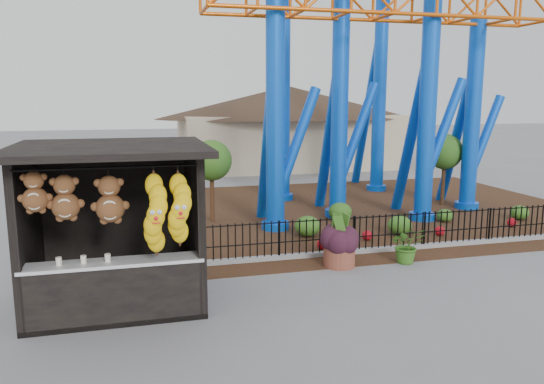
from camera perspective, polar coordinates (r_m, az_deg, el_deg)
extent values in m
plane|color=slate|center=(10.33, 0.94, -12.49)|extent=(120.00, 120.00, 0.00)
cube|color=#331E11|center=(18.82, 6.13, -2.07)|extent=(18.00, 12.00, 0.02)
cube|color=gray|center=(14.39, 13.23, -5.92)|extent=(18.00, 0.18, 0.12)
cube|color=black|center=(11.11, -16.19, -10.98)|extent=(3.20, 2.60, 0.10)
cube|color=black|center=(11.89, -16.40, -2.29)|extent=(3.20, 0.12, 3.00)
cube|color=black|center=(10.85, -24.74, -4.00)|extent=(0.12, 2.60, 3.00)
cube|color=black|center=(10.73, -8.32, -3.31)|extent=(0.12, 2.60, 3.00)
cube|color=black|center=(10.18, -17.06, 4.54)|extent=(3.50, 3.40, 0.12)
cube|color=black|center=(9.68, -25.91, -5.73)|extent=(0.14, 0.14, 3.00)
cube|color=black|center=(9.54, -7.55, -4.98)|extent=(0.14, 0.14, 3.00)
cube|color=black|center=(9.95, -16.47, -10.43)|extent=(3.00, 0.50, 1.10)
cube|color=silver|center=(9.77, -16.64, -7.30)|extent=(3.10, 0.55, 0.06)
cylinder|color=black|center=(9.01, -17.27, 2.50)|extent=(2.90, 0.04, 0.04)
cylinder|color=blue|center=(15.72, 0.36, 8.42)|extent=(0.56, 0.56, 7.00)
cylinder|color=blue|center=(16.18, 0.35, -3.63)|extent=(0.84, 0.84, 0.24)
cylinder|color=blue|center=(17.65, 7.29, 9.02)|extent=(0.56, 0.56, 7.30)
cylinder|color=blue|center=(18.07, 7.04, -2.24)|extent=(0.84, 0.84, 0.24)
cylinder|color=blue|center=(17.69, 16.41, 9.02)|extent=(0.56, 0.56, 7.50)
cylinder|color=blue|center=(18.10, 15.83, -2.53)|extent=(0.84, 0.84, 0.24)
cylinder|color=blue|center=(20.07, 20.75, 7.58)|extent=(0.56, 0.56, 6.60)
cylinder|color=blue|center=(20.42, 20.20, -1.36)|extent=(0.84, 0.84, 0.24)
cylinder|color=blue|center=(20.47, 1.17, 12.33)|extent=(0.56, 0.56, 9.50)
cylinder|color=blue|center=(20.82, 1.13, -0.52)|extent=(0.84, 0.84, 0.24)
cylinder|color=blue|center=(23.04, 11.59, 13.13)|extent=(0.56, 0.56, 10.50)
cylinder|color=blue|center=(23.32, 11.15, 0.45)|extent=(0.84, 0.84, 0.24)
cylinder|color=blue|center=(16.64, -0.45, 5.50)|extent=(0.36, 2.21, 5.85)
cylinder|color=blue|center=(16.27, 2.47, 4.77)|extent=(1.62, 0.32, 3.73)
cylinder|color=blue|center=(18.53, 6.18, 6.27)|extent=(0.36, 2.29, 6.10)
cylinder|color=blue|center=(18.25, 8.91, 5.57)|extent=(1.67, 0.32, 3.88)
cylinder|color=blue|center=(18.50, 14.83, 6.22)|extent=(0.36, 2.34, 6.26)
cylinder|color=blue|center=(18.36, 17.63, 5.46)|extent=(1.71, 0.32, 3.99)
cylinder|color=blue|center=(20.85, 19.18, 5.47)|extent=(0.36, 2.10, 5.53)
cylinder|color=blue|center=(20.78, 21.69, 4.84)|extent=(1.54, 0.32, 3.52)
cylinder|color=brown|center=(12.80, 7.24, -6.74)|extent=(0.93, 0.93, 0.55)
ellipsoid|color=black|center=(12.64, 7.30, -4.16)|extent=(0.70, 0.70, 0.64)
imported|color=#27591A|center=(13.31, 14.32, -5.55)|extent=(0.92, 0.83, 0.89)
ellipsoid|color=#2E5A1A|center=(15.34, 3.84, -3.69)|extent=(0.74, 0.74, 0.59)
ellipsoid|color=#2E5A1A|center=(15.92, 13.58, -3.50)|extent=(0.70, 0.70, 0.56)
ellipsoid|color=#2E5A1A|center=(17.97, 18.10, -2.41)|extent=(0.52, 0.52, 0.41)
ellipsoid|color=#2E5A1A|center=(17.33, 7.35, -2.12)|extent=(0.75, 0.75, 0.60)
ellipsoid|color=#2E5A1A|center=(19.19, 25.08, -2.01)|extent=(0.59, 0.59, 0.47)
sphere|color=#AD0B16|center=(14.10, 5.40, -5.61)|extent=(0.28, 0.28, 0.28)
sphere|color=#AD0B16|center=(15.15, 10.19, -4.61)|extent=(0.28, 0.28, 0.28)
sphere|color=#AD0B16|center=(16.14, 17.60, -4.02)|extent=(0.28, 0.28, 0.28)
sphere|color=#AD0B16|center=(18.01, 24.39, -3.01)|extent=(0.28, 0.28, 0.28)
cube|color=#BFAD8C|center=(30.51, 1.71, 5.51)|extent=(12.00, 6.00, 3.00)
cone|color=#332319|center=(30.41, 1.73, 10.02)|extent=(15.00, 15.00, 1.80)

